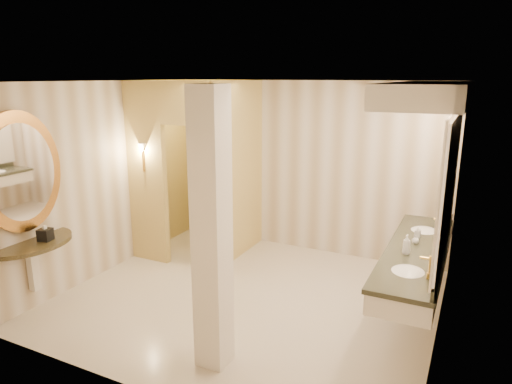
% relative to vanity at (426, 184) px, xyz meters
% --- Properties ---
extents(floor, '(4.50, 4.50, 0.00)m').
position_rel_vanity_xyz_m(floor, '(-1.98, -0.40, -1.63)').
color(floor, beige).
rests_on(floor, ground).
extents(ceiling, '(4.50, 4.50, 0.00)m').
position_rel_vanity_xyz_m(ceiling, '(-1.98, -0.40, 1.07)').
color(ceiling, silver).
rests_on(ceiling, wall_back).
extents(wall_back, '(4.50, 0.02, 2.70)m').
position_rel_vanity_xyz_m(wall_back, '(-1.98, 1.60, -0.28)').
color(wall_back, beige).
rests_on(wall_back, floor).
extents(wall_front, '(4.50, 0.02, 2.70)m').
position_rel_vanity_xyz_m(wall_front, '(-1.98, -2.40, -0.28)').
color(wall_front, beige).
rests_on(wall_front, floor).
extents(wall_left, '(0.02, 4.00, 2.70)m').
position_rel_vanity_xyz_m(wall_left, '(-4.23, -0.40, -0.28)').
color(wall_left, beige).
rests_on(wall_left, floor).
extents(wall_right, '(0.02, 4.00, 2.70)m').
position_rel_vanity_xyz_m(wall_right, '(0.27, -0.40, -0.28)').
color(wall_right, beige).
rests_on(wall_right, floor).
extents(toilet_closet, '(1.50, 1.55, 2.70)m').
position_rel_vanity_xyz_m(toilet_closet, '(-3.11, 0.56, -0.24)').
color(toilet_closet, '#EEDB7C').
rests_on(toilet_closet, floor).
extents(wall_sconce, '(0.14, 0.14, 0.42)m').
position_rel_vanity_xyz_m(wall_sconce, '(-3.90, 0.03, 0.10)').
color(wall_sconce, gold).
rests_on(wall_sconce, toilet_closet).
extents(vanity, '(0.75, 2.75, 2.09)m').
position_rel_vanity_xyz_m(vanity, '(0.00, 0.00, 0.00)').
color(vanity, white).
rests_on(vanity, floor).
extents(console_shelf, '(1.08, 1.08, 1.99)m').
position_rel_vanity_xyz_m(console_shelf, '(-4.19, -1.76, -0.28)').
color(console_shelf, black).
rests_on(console_shelf, floor).
extents(pillar, '(0.29, 0.29, 2.70)m').
position_rel_vanity_xyz_m(pillar, '(-1.67, -1.73, -0.28)').
color(pillar, white).
rests_on(pillar, floor).
extents(tissue_box, '(0.17, 0.17, 0.14)m').
position_rel_vanity_xyz_m(tissue_box, '(-4.01, -1.66, -0.68)').
color(tissue_box, black).
rests_on(tissue_box, console_shelf).
extents(toilet, '(0.55, 0.80, 0.75)m').
position_rel_vanity_xyz_m(toilet, '(-3.31, 1.35, -1.26)').
color(toilet, white).
rests_on(toilet, floor).
extents(soap_bottle_a, '(0.07, 0.07, 0.14)m').
position_rel_vanity_xyz_m(soap_bottle_a, '(-0.07, 0.37, -0.68)').
color(soap_bottle_a, beige).
rests_on(soap_bottle_a, vanity).
extents(soap_bottle_b, '(0.10, 0.10, 0.10)m').
position_rel_vanity_xyz_m(soap_bottle_b, '(-0.07, 0.14, -0.70)').
color(soap_bottle_b, silver).
rests_on(soap_bottle_b, vanity).
extents(soap_bottle_c, '(0.10, 0.10, 0.22)m').
position_rel_vanity_xyz_m(soap_bottle_c, '(-0.12, -0.23, -0.64)').
color(soap_bottle_c, '#C6B28C').
rests_on(soap_bottle_c, vanity).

